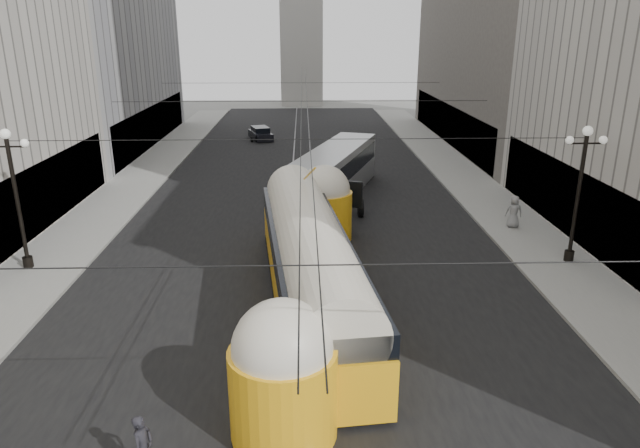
{
  "coord_description": "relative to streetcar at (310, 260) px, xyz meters",
  "views": [
    {
      "loc": [
        0.1,
        -6.6,
        10.49
      ],
      "look_at": [
        0.73,
        14.58,
        3.27
      ],
      "focal_mm": 32.0,
      "sensor_mm": 36.0,
      "label": 1
    }
  ],
  "objects": [
    {
      "name": "sedan_white_far",
      "position": [
        3.59,
        28.49,
        -1.32
      ],
      "size": [
        2.91,
        4.85,
        1.43
      ],
      "color": "silver",
      "rests_on": "ground"
    },
    {
      "name": "rail_right",
      "position": [
        0.41,
        18.41,
        -1.97
      ],
      "size": [
        0.12,
        85.0,
        0.04
      ],
      "primitive_type": "cube",
      "color": "gray",
      "rests_on": "ground"
    },
    {
      "name": "sidewalk_right",
      "position": [
        11.66,
        21.91,
        -1.89
      ],
      "size": [
        4.0,
        72.0,
        0.15
      ],
      "primitive_type": "cube",
      "color": "gray",
      "rests_on": "ground"
    },
    {
      "name": "pedestrian_sidewalk_right",
      "position": [
        11.3,
        8.79,
        -0.92
      ],
      "size": [
        0.96,
        0.69,
        1.79
      ],
      "primitive_type": "imported",
      "rotation": [
        0.0,
        0.0,
        2.96
      ],
      "color": "gray",
      "rests_on": "sidewalk_right"
    },
    {
      "name": "sidewalk_left",
      "position": [
        -12.34,
        21.91,
        -1.89
      ],
      "size": [
        4.0,
        72.0,
        0.15
      ],
      "primitive_type": "cube",
      "color": "gray",
      "rests_on": "ground"
    },
    {
      "name": "road",
      "position": [
        -0.34,
        18.41,
        -1.97
      ],
      "size": [
        20.0,
        85.0,
        0.02
      ],
      "primitive_type": "cube",
      "color": "black",
      "rests_on": "ground"
    },
    {
      "name": "city_bus",
      "position": [
        1.81,
        15.63,
        -0.2
      ],
      "size": [
        6.63,
        13.13,
        3.22
      ],
      "color": "#A9ACAE",
      "rests_on": "ground"
    },
    {
      "name": "sedan_dark_far",
      "position": [
        -4.53,
        36.74,
        -1.38
      ],
      "size": [
        2.82,
        4.42,
        1.3
      ],
      "color": "black",
      "rests_on": "ground"
    },
    {
      "name": "lamppost_left_mid",
      "position": [
        -12.94,
        3.91,
        1.78
      ],
      "size": [
        1.86,
        0.44,
        6.37
      ],
      "color": "black",
      "rests_on": "sidewalk_left"
    },
    {
      "name": "catenary",
      "position": [
        -0.22,
        17.4,
        3.92
      ],
      "size": [
        25.0,
        72.0,
        0.23
      ],
      "color": "black",
      "rests_on": "ground"
    },
    {
      "name": "lamppost_right_mid",
      "position": [
        12.26,
        3.91,
        1.78
      ],
      "size": [
        1.86,
        0.44,
        6.37
      ],
      "color": "black",
      "rests_on": "sidewalk_right"
    },
    {
      "name": "pedestrian_crossing_a",
      "position": [
        -4.19,
        -9.22,
        -1.08
      ],
      "size": [
        0.58,
        0.73,
        1.77
      ],
      "primitive_type": "imported",
      "rotation": [
        0.0,
        0.0,
        1.31
      ],
      "color": "black",
      "rests_on": "ground"
    },
    {
      "name": "rail_left",
      "position": [
        -1.09,
        18.41,
        -1.97
      ],
      "size": [
        0.12,
        85.0,
        0.04
      ],
      "primitive_type": "cube",
      "color": "gray",
      "rests_on": "ground"
    },
    {
      "name": "streetcar",
      "position": [
        0.0,
        0.0,
        0.0
      ],
      "size": [
        4.57,
        18.27,
        4.02
      ],
      "color": "#FFB316",
      "rests_on": "ground"
    }
  ]
}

